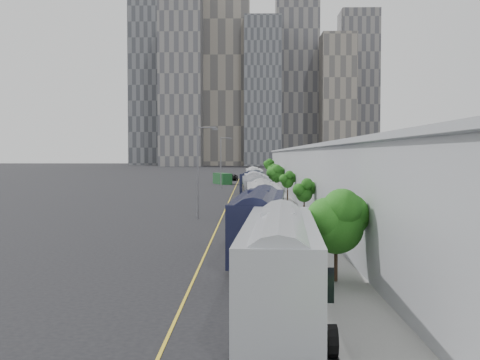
{
  "coord_description": "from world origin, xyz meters",
  "views": [
    {
      "loc": [
        1.32,
        -17.72,
        6.25
      ],
      "look_at": [
        0.03,
        58.16,
        3.0
      ],
      "focal_mm": 45.0,
      "sensor_mm": 36.0,
      "label": 1
    }
  ],
  "objects_px": {
    "bus_2": "(263,208)",
    "street_lamp_near": "(200,166)",
    "bus_0": "(280,272)",
    "bus_4": "(255,189)",
    "bus_7": "(254,178)",
    "bus_3": "(256,196)",
    "bus_5": "(252,185)",
    "street_lamp_far": "(222,159)",
    "shipping_container": "(222,179)",
    "suv": "(232,177)",
    "bus_1": "(260,228)",
    "bus_6": "(254,180)"
  },
  "relations": [
    {
      "from": "bus_7",
      "to": "shipping_container",
      "type": "relative_size",
      "value": 1.86
    },
    {
      "from": "bus_4",
      "to": "street_lamp_far",
      "type": "relative_size",
      "value": 1.41
    },
    {
      "from": "bus_2",
      "to": "suv",
      "type": "distance_m",
      "value": 91.3
    },
    {
      "from": "bus_2",
      "to": "bus_5",
      "type": "relative_size",
      "value": 1.05
    },
    {
      "from": "bus_6",
      "to": "shipping_container",
      "type": "relative_size",
      "value": 2.03
    },
    {
      "from": "bus_2",
      "to": "bus_4",
      "type": "height_order",
      "value": "bus_2"
    },
    {
      "from": "bus_6",
      "to": "suv",
      "type": "bearing_deg",
      "value": 96.73
    },
    {
      "from": "bus_7",
      "to": "street_lamp_far",
      "type": "relative_size",
      "value": 1.32
    },
    {
      "from": "bus_3",
      "to": "bus_5",
      "type": "distance_m",
      "value": 27.97
    },
    {
      "from": "bus_0",
      "to": "bus_3",
      "type": "bearing_deg",
      "value": 94.04
    },
    {
      "from": "bus_1",
      "to": "bus_7",
      "type": "relative_size",
      "value": 1.12
    },
    {
      "from": "bus_1",
      "to": "bus_7",
      "type": "height_order",
      "value": "bus_1"
    },
    {
      "from": "bus_4",
      "to": "bus_6",
      "type": "xyz_separation_m",
      "value": [
        -0.05,
        27.01,
        0.04
      ]
    },
    {
      "from": "bus_2",
      "to": "street_lamp_near",
      "type": "relative_size",
      "value": 1.49
    },
    {
      "from": "street_lamp_near",
      "to": "suv",
      "type": "relative_size",
      "value": 1.6
    },
    {
      "from": "bus_2",
      "to": "suv",
      "type": "relative_size",
      "value": 2.38
    },
    {
      "from": "suv",
      "to": "bus_6",
      "type": "bearing_deg",
      "value": -76.83
    },
    {
      "from": "bus_2",
      "to": "bus_3",
      "type": "bearing_deg",
      "value": 91.58
    },
    {
      "from": "bus_0",
      "to": "bus_3",
      "type": "relative_size",
      "value": 0.99
    },
    {
      "from": "street_lamp_near",
      "to": "bus_2",
      "type": "bearing_deg",
      "value": -46.39
    },
    {
      "from": "bus_3",
      "to": "street_lamp_far",
      "type": "height_order",
      "value": "street_lamp_far"
    },
    {
      "from": "bus_1",
      "to": "bus_6",
      "type": "height_order",
      "value": "bus_1"
    },
    {
      "from": "bus_5",
      "to": "shipping_container",
      "type": "relative_size",
      "value": 1.92
    },
    {
      "from": "bus_0",
      "to": "street_lamp_near",
      "type": "height_order",
      "value": "street_lamp_near"
    },
    {
      "from": "shipping_container",
      "to": "street_lamp_far",
      "type": "bearing_deg",
      "value": -108.68
    },
    {
      "from": "bus_0",
      "to": "bus_6",
      "type": "xyz_separation_m",
      "value": [
        -0.5,
        83.88,
        -0.01
      ]
    },
    {
      "from": "bus_2",
      "to": "bus_4",
      "type": "bearing_deg",
      "value": 90.32
    },
    {
      "from": "bus_2",
      "to": "bus_3",
      "type": "xyz_separation_m",
      "value": [
        -0.46,
        13.09,
        0.05
      ]
    },
    {
      "from": "bus_4",
      "to": "street_lamp_near",
      "type": "height_order",
      "value": "street_lamp_near"
    },
    {
      "from": "street_lamp_far",
      "to": "suv",
      "type": "bearing_deg",
      "value": 88.63
    },
    {
      "from": "bus_2",
      "to": "bus_7",
      "type": "relative_size",
      "value": 1.08
    },
    {
      "from": "bus_4",
      "to": "bus_7",
      "type": "xyz_separation_m",
      "value": [
        0.13,
        41.43,
        -0.09
      ]
    },
    {
      "from": "bus_2",
      "to": "bus_7",
      "type": "distance_m",
      "value": 69.52
    },
    {
      "from": "bus_7",
      "to": "street_lamp_far",
      "type": "height_order",
      "value": "street_lamp_far"
    },
    {
      "from": "bus_1",
      "to": "bus_6",
      "type": "relative_size",
      "value": 1.03
    },
    {
      "from": "bus_5",
      "to": "street_lamp_near",
      "type": "bearing_deg",
      "value": -92.74
    },
    {
      "from": "bus_7",
      "to": "bus_1",
      "type": "bearing_deg",
      "value": -90.48
    },
    {
      "from": "street_lamp_far",
      "to": "shipping_container",
      "type": "bearing_deg",
      "value": 92.35
    },
    {
      "from": "bus_1",
      "to": "bus_5",
      "type": "xyz_separation_m",
      "value": [
        -0.26,
        56.19,
        -0.15
      ]
    },
    {
      "from": "bus_5",
      "to": "street_lamp_near",
      "type": "xyz_separation_m",
      "value": [
        -5.24,
        -34.78,
        3.62
      ]
    },
    {
      "from": "bus_0",
      "to": "bus_7",
      "type": "distance_m",
      "value": 98.29
    },
    {
      "from": "bus_0",
      "to": "street_lamp_far",
      "type": "height_order",
      "value": "street_lamp_far"
    },
    {
      "from": "bus_7",
      "to": "suv",
      "type": "relative_size",
      "value": 2.21
    },
    {
      "from": "bus_1",
      "to": "street_lamp_far",
      "type": "height_order",
      "value": "street_lamp_far"
    },
    {
      "from": "bus_4",
      "to": "street_lamp_far",
      "type": "bearing_deg",
      "value": 98.86
    },
    {
      "from": "street_lamp_near",
      "to": "bus_5",
      "type": "bearing_deg",
      "value": 81.44
    },
    {
      "from": "bus_2",
      "to": "shipping_container",
      "type": "bearing_deg",
      "value": 94.92
    },
    {
      "from": "street_lamp_near",
      "to": "street_lamp_far",
      "type": "bearing_deg",
      "value": 90.33
    },
    {
      "from": "bus_5",
      "to": "bus_6",
      "type": "relative_size",
      "value": 0.94
    },
    {
      "from": "bus_2",
      "to": "bus_6",
      "type": "height_order",
      "value": "bus_6"
    }
  ]
}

